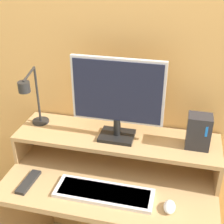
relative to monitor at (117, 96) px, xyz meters
name	(u,v)px	position (x,y,z in m)	size (l,w,h in m)	color
wall_back	(125,63)	(-0.01, 0.19, 0.10)	(6.00, 0.05, 2.50)	#E5AD60
desk	(110,211)	(-0.01, -0.12, -0.63)	(1.05, 0.56, 0.75)	tan
monitor_shelf	(116,140)	(-0.01, 0.01, -0.26)	(1.05, 0.29, 0.17)	tan
monitor	(117,96)	(0.00, 0.00, 0.00)	(0.45, 0.14, 0.42)	black
desk_lamp	(32,99)	(-0.43, -0.05, -0.04)	(0.11, 0.26, 0.33)	black
router_dock	(199,132)	(0.40, 0.01, -0.15)	(0.11, 0.09, 0.17)	#28282D
keyboard	(103,193)	(-0.01, -0.25, -0.39)	(0.47, 0.15, 0.02)	silver
mouse	(169,207)	(0.30, -0.27, -0.38)	(0.05, 0.08, 0.04)	white
remote_control	(29,182)	(-0.39, -0.26, -0.39)	(0.06, 0.18, 0.02)	black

